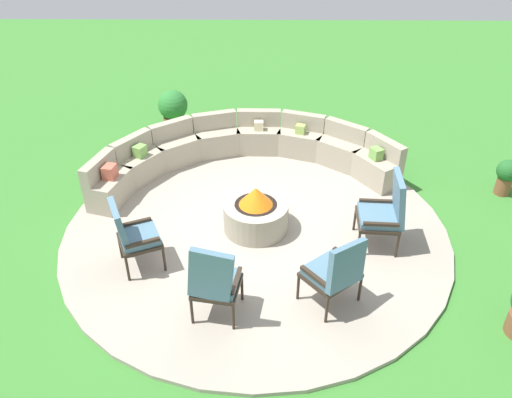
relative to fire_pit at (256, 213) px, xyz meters
The scene contains 10 objects.
ground_plane 0.34m from the fire_pit, ahead, with size 24.00×24.00×0.00m, color #387A2D.
patio_circle 0.31m from the fire_pit, ahead, with size 5.68×5.68×0.06m, color #9E9384.
fire_pit is the anchor object (origin of this frame).
curved_stone_bench 1.82m from the fire_pit, 98.90° to the left, with size 5.07×2.42×0.77m.
lounge_chair_front_left 1.83m from the fire_pit, 151.82° to the right, with size 0.71×0.70×1.04m.
lounge_chair_front_right 1.85m from the fire_pit, 104.49° to the right, with size 0.63×0.62×1.14m.
lounge_chair_back_left 1.83m from the fire_pit, 57.54° to the right, with size 0.81×0.82×1.02m.
lounge_chair_back_right 1.85m from the fire_pit, 10.58° to the right, with size 0.64×0.65×1.12m.
potted_plant_0 3.91m from the fire_pit, 116.17° to the left, with size 0.60×0.60×0.81m.
potted_plant_2 4.23m from the fire_pit, 14.91° to the left, with size 0.36×0.36×0.62m.
Camera 1 is at (0.07, -6.07, 4.67)m, focal length 35.67 mm.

